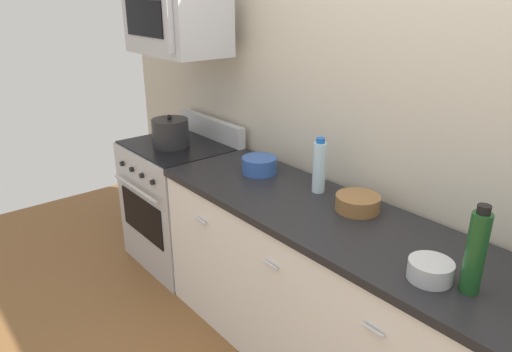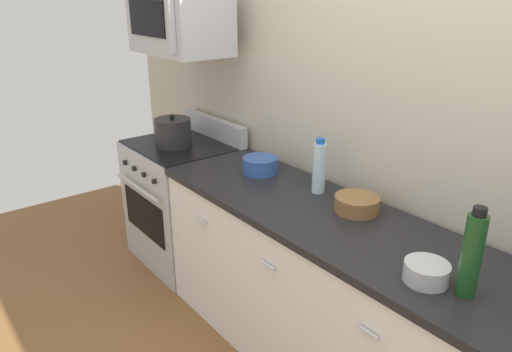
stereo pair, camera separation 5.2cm
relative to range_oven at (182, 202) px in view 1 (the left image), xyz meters
The scene contains 10 objects.
back_wall 1.94m from the range_oven, 13.59° to the left, with size 5.71×0.10×2.70m, color beige.
counter_unit 1.68m from the range_oven, ahead, with size 2.62×0.66×0.92m.
range_oven is the anchor object (origin of this frame).
microwave 1.28m from the range_oven, 89.71° to the left, with size 0.74×0.44×0.40m.
bottle_water_clear 1.37m from the range_oven, ahead, with size 0.07×0.07×0.31m.
bottle_wine_green 2.30m from the range_oven, ahead, with size 0.07×0.07×0.35m.
bowl_steel_prep 2.14m from the range_oven, ahead, with size 0.17×0.17×0.08m.
bowl_blue_mixing 0.94m from the range_oven, ahead, with size 0.21×0.21×0.10m.
bowl_wooden_salad 1.59m from the range_oven, ahead, with size 0.22×0.22×0.08m.
stockpot 0.55m from the range_oven, 90.00° to the right, with size 0.26×0.26×0.23m.
Camera 1 is at (1.16, -1.62, 1.95)m, focal length 33.20 mm.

